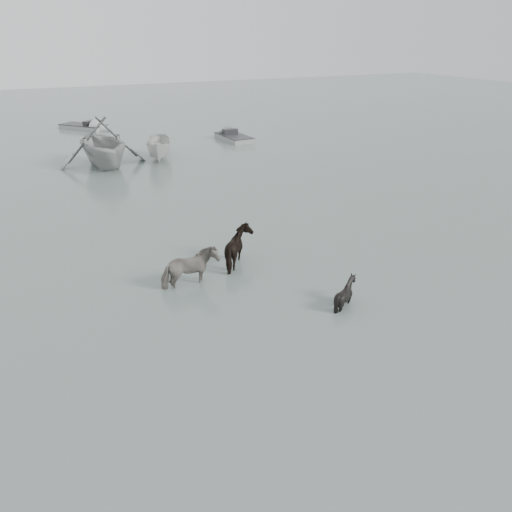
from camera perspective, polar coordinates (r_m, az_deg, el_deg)
name	(u,v)px	position (r m, az deg, el deg)	size (l,w,h in m)	color
ground	(209,310)	(15.14, -5.41, -6.16)	(140.00, 140.00, 0.00)	#505F59
pony_pinto	(189,264)	(16.25, -7.63, -0.89)	(0.85, 1.87, 1.58)	black
pony_dark	(240,244)	(17.63, -1.82, 1.40)	(1.56, 1.34, 1.57)	black
pony_black	(346,287)	(15.34, 10.22, -3.49)	(0.96, 1.08, 1.19)	black
rowboat_trail	(102,140)	(32.41, -17.17, 12.54)	(5.25, 6.08, 3.20)	#A2A5A2
boat_small	(159,147)	(33.63, -10.98, 12.12)	(1.52, 4.03, 1.56)	#B9BAB5
skiff_port	(234,135)	(39.19, -2.55, 13.63)	(5.13, 1.60, 0.75)	gray
skiff_mid	(83,125)	(46.20, -19.13, 14.01)	(5.70, 1.60, 0.75)	gray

